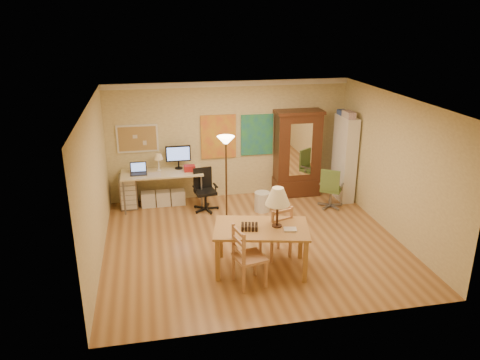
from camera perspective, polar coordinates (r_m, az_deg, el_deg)
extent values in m
plane|color=brown|center=(8.96, 1.54, -7.59)|extent=(5.50, 5.50, 0.00)
cube|color=white|center=(10.47, -1.36, 11.67)|extent=(5.50, 0.08, 0.12)
cube|color=tan|center=(10.56, -12.38, 4.96)|extent=(0.90, 0.04, 0.62)
cube|color=gold|center=(10.68, -2.64, 5.29)|extent=(0.80, 0.04, 1.00)
cube|color=teal|center=(10.84, 2.08, 5.53)|extent=(0.75, 0.04, 0.95)
cube|color=olive|center=(7.76, 2.62, -5.92)|extent=(1.72, 1.25, 0.04)
cube|color=olive|center=(7.61, -2.74, -9.77)|extent=(0.09, 0.09, 0.73)
cube|color=olive|center=(7.64, 7.97, -9.82)|extent=(0.09, 0.09, 0.73)
cube|color=olive|center=(8.30, -2.35, -7.10)|extent=(0.09, 0.09, 0.73)
cube|color=olive|center=(8.33, 7.40, -7.16)|extent=(0.09, 0.09, 0.73)
cylinder|color=black|center=(7.81, 4.52, -5.56)|extent=(0.17, 0.17, 0.02)
cylinder|color=black|center=(7.73, 4.56, -4.25)|extent=(0.04, 0.04, 0.41)
cone|color=#F9EDC3|center=(7.60, 4.63, -1.97)|extent=(0.41, 0.41, 0.29)
cube|color=beige|center=(7.68, 6.12, -6.02)|extent=(0.24, 0.20, 0.03)
cube|color=black|center=(7.67, 1.16, -5.73)|extent=(0.33, 0.29, 0.08)
cube|color=#A9784D|center=(8.31, 4.35, -6.35)|extent=(0.57, 0.55, 0.04)
cube|color=#A9784D|center=(8.66, 4.71, -7.04)|extent=(0.05, 0.05, 0.44)
cube|color=#A9784D|center=(8.46, 2.49, -7.65)|extent=(0.05, 0.05, 0.44)
cube|color=#A9784D|center=(8.39, 6.14, -8.02)|extent=(0.05, 0.05, 0.44)
cube|color=#A9784D|center=(8.19, 3.88, -8.68)|extent=(0.05, 0.05, 0.44)
cube|color=#A9784D|center=(8.17, 6.27, -4.91)|extent=(0.05, 0.05, 0.52)
cube|color=#A9784D|center=(7.96, 3.96, -5.51)|extent=(0.05, 0.05, 0.52)
cube|color=#A9784D|center=(8.04, 5.14, -4.87)|extent=(0.38, 0.15, 0.05)
cube|color=#A9784D|center=(7.46, 1.19, -9.40)|extent=(0.54, 0.55, 0.04)
cube|color=#A9784D|center=(7.51, 3.19, -11.46)|extent=(0.05, 0.05, 0.46)
cube|color=#A9784D|center=(7.82, 1.83, -10.06)|extent=(0.05, 0.05, 0.46)
cube|color=#A9784D|center=(7.36, 0.46, -12.10)|extent=(0.05, 0.05, 0.46)
cube|color=#A9784D|center=(7.68, -0.80, -10.64)|extent=(0.05, 0.05, 0.46)
cube|color=#A9784D|center=(7.10, 0.48, -8.55)|extent=(0.05, 0.05, 0.53)
cube|color=#A9784D|center=(7.43, -0.82, -7.20)|extent=(0.05, 0.05, 0.53)
cube|color=#A9784D|center=(7.24, -0.19, -7.49)|extent=(0.12, 0.40, 0.05)
cylinder|color=#3C2A18|center=(9.61, -1.63, -5.50)|extent=(0.28, 0.28, 0.03)
cylinder|color=#3C2A18|center=(9.26, -1.68, -0.52)|extent=(0.04, 0.04, 1.77)
cone|color=#FFE0A5|center=(8.99, -1.74, 4.90)|extent=(0.34, 0.34, 0.14)
cube|color=#C1B78D|center=(10.42, -9.51, 0.88)|extent=(1.77, 0.77, 0.03)
cylinder|color=slate|center=(10.26, -13.93, -2.15)|extent=(0.04, 0.04, 0.77)
cylinder|color=slate|center=(10.30, -4.70, -1.53)|extent=(0.04, 0.04, 0.77)
cylinder|color=slate|center=(10.88, -13.82, -0.87)|extent=(0.04, 0.04, 0.77)
cylinder|color=slate|center=(10.91, -5.12, -0.29)|extent=(0.04, 0.04, 0.77)
cube|color=black|center=(10.36, -12.25, 0.73)|extent=(0.35, 0.24, 0.02)
cube|color=black|center=(10.49, -12.29, 1.65)|extent=(0.35, 0.06, 0.23)
cube|color=black|center=(10.48, -7.55, 3.22)|extent=(0.55, 0.04, 0.35)
cone|color=#F9EDC3|center=(10.42, -9.94, 2.86)|extent=(0.22, 0.22, 0.13)
cube|color=beige|center=(10.26, -10.40, 0.63)|extent=(0.28, 0.35, 0.01)
cube|color=maroon|center=(10.37, -6.17, 1.43)|extent=(0.24, 0.18, 0.13)
cube|color=white|center=(10.69, -11.11, -2.31)|extent=(0.31, 0.27, 0.33)
cube|color=white|center=(10.69, -9.33, -2.20)|extent=(0.31, 0.27, 0.33)
cube|color=silver|center=(10.70, -7.56, -2.07)|extent=(0.31, 0.27, 0.33)
cylinder|color=black|center=(10.27, -4.22, -2.55)|extent=(0.05, 0.05, 0.36)
cube|color=black|center=(10.20, -4.25, -1.48)|extent=(0.49, 0.47, 0.06)
cube|color=black|center=(10.28, -4.59, 0.29)|extent=(0.41, 0.11, 0.47)
cube|color=black|center=(10.10, -5.53, -0.98)|extent=(0.08, 0.27, 0.03)
cube|color=black|center=(10.21, -3.01, -0.66)|extent=(0.08, 0.27, 0.03)
cylinder|color=slate|center=(10.61, 11.00, -2.13)|extent=(0.05, 0.05, 0.36)
cube|color=#50642D|center=(10.54, 11.07, -1.09)|extent=(0.59, 0.58, 0.06)
cube|color=#50642D|center=(10.27, 10.92, -0.06)|extent=(0.36, 0.27, 0.46)
cube|color=slate|center=(10.45, 12.35, -0.63)|extent=(0.18, 0.24, 0.03)
cube|color=slate|center=(10.54, 9.89, -0.28)|extent=(0.18, 0.24, 0.03)
cube|color=slate|center=(10.65, -13.42, -1.37)|extent=(0.37, 0.43, 0.75)
cube|color=silver|center=(10.44, -13.45, -1.81)|extent=(0.32, 0.02, 0.64)
cube|color=#39200F|center=(11.00, 7.00, 3.07)|extent=(1.03, 0.47, 1.96)
cube|color=#39200F|center=(11.25, 6.84, -0.72)|extent=(1.07, 0.50, 0.39)
cube|color=white|center=(10.73, 7.43, 3.66)|extent=(0.51, 0.01, 1.21)
cube|color=#39200F|center=(10.75, 7.22, 8.22)|extent=(1.10, 0.52, 0.07)
cube|color=white|center=(10.96, 12.60, 2.60)|extent=(0.29, 0.78, 1.94)
cube|color=#993333|center=(10.97, 12.52, -0.15)|extent=(0.17, 0.39, 0.23)
cube|color=#334C99|center=(10.95, 12.26, 6.09)|extent=(0.17, 0.27, 0.19)
cylinder|color=silver|center=(10.24, 2.72, -2.64)|extent=(0.34, 0.34, 0.43)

